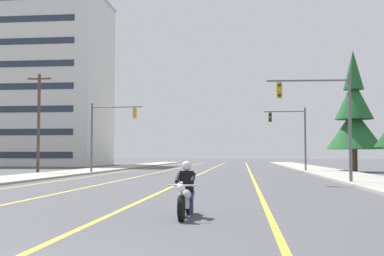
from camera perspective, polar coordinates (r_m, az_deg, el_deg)
The scene contains 13 objects.
lane_stripe_center at distance 51.12m, azimuth 1.96°, elevation -5.01°, with size 0.16×100.00×0.01m, color yellow.
lane_stripe_left at distance 51.58m, azimuth -2.69°, elevation -4.99°, with size 0.16×100.00×0.01m, color yellow.
lane_stripe_right at distance 51.00m, azimuth 6.79°, elevation -4.99°, with size 0.16×100.00×0.01m, color yellow.
lane_stripe_far_left at distance 52.26m, azimuth -6.71°, elevation -4.95°, with size 0.16×100.00×0.01m, color yellow.
sidewalk_kerb_right at distance 46.64m, azimuth 15.61°, elevation -4.98°, with size 4.40×110.00×0.14m, color #9E998E.
sidewalk_kerb_left at distance 48.35m, azimuth -12.07°, elevation -4.96°, with size 4.40×110.00×0.14m, color #9E998E.
motorcycle_with_rider at distance 12.74m, azimuth -0.77°, elevation -7.88°, with size 0.70×2.19×1.46m.
traffic_signal_near_right at distance 28.28m, azimuth 15.53°, elevation 1.92°, with size 4.72×0.52×6.20m.
traffic_signal_near_left at distance 43.31m, azimuth -10.10°, elevation 0.12°, with size 4.68×0.37×6.20m.
traffic_signal_mid_right at distance 47.84m, azimuth 11.91°, elevation -0.22°, with size 4.03×0.37×6.20m.
utility_pole_left_near at distance 44.53m, azimuth -17.68°, elevation 0.77°, with size 2.13×0.26×8.75m.
conifer_tree_right_verge_far at distance 48.31m, azimuth 18.61°, elevation 1.38°, with size 5.28×5.28×11.63m.
apartment_building_far_left_block at distance 79.78m, azimuth -19.23°, elevation 5.21°, with size 25.32×14.34×26.05m.
Camera 1 is at (3.58, -5.97, 1.63)m, focal length 45.11 mm.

